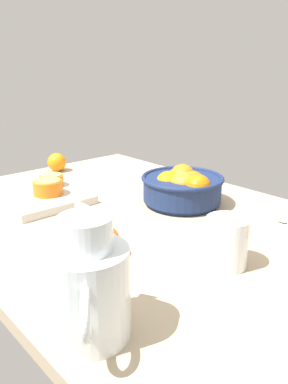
{
  "coord_description": "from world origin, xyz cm",
  "views": [
    {
      "loc": [
        73.19,
        -60.67,
        38.4
      ],
      "look_at": [
        1.31,
        3.98,
        5.79
      ],
      "focal_mm": 35.68,
      "sensor_mm": 36.0,
      "label": 1
    }
  ],
  "objects_px": {
    "juice_pitcher": "(88,293)",
    "cutting_board": "(34,194)",
    "loose_orange_0": "(103,241)",
    "fruit_bowl": "(183,187)",
    "orange_half_1": "(52,180)",
    "orange_half_0": "(48,187)",
    "juice_glass": "(226,245)",
    "loose_orange_2": "(57,162)"
  },
  "relations": [
    {
      "from": "orange_half_1",
      "to": "loose_orange_2",
      "type": "height_order",
      "value": "loose_orange_2"
    },
    {
      "from": "juice_glass",
      "to": "cutting_board",
      "type": "relative_size",
      "value": 0.29
    },
    {
      "from": "juice_glass",
      "to": "cutting_board",
      "type": "xyz_separation_m",
      "value": [
        -0.64,
        -0.09,
        -0.03
      ]
    },
    {
      "from": "cutting_board",
      "to": "orange_half_0",
      "type": "xyz_separation_m",
      "value": [
        0.07,
        0.01,
        0.03
      ]
    },
    {
      "from": "orange_half_1",
      "to": "loose_orange_2",
      "type": "xyz_separation_m",
      "value": [
        -0.22,
        0.14,
        -0.01
      ]
    },
    {
      "from": "juice_glass",
      "to": "juice_pitcher",
      "type": "bearing_deg",
      "value": -91.62
    },
    {
      "from": "juice_pitcher",
      "to": "cutting_board",
      "type": "bearing_deg",
      "value": 160.34
    },
    {
      "from": "cutting_board",
      "to": "loose_orange_0",
      "type": "height_order",
      "value": "loose_orange_0"
    },
    {
      "from": "cutting_board",
      "to": "loose_orange_2",
      "type": "relative_size",
      "value": 5.06
    },
    {
      "from": "orange_half_0",
      "to": "loose_orange_2",
      "type": "bearing_deg",
      "value": 146.08
    },
    {
      "from": "cutting_board",
      "to": "orange_half_0",
      "type": "bearing_deg",
      "value": 11.08
    },
    {
      "from": "orange_half_0",
      "to": "juice_glass",
      "type": "bearing_deg",
      "value": 8.09
    },
    {
      "from": "loose_orange_0",
      "to": "juice_pitcher",
      "type": "bearing_deg",
      "value": -40.85
    },
    {
      "from": "juice_pitcher",
      "to": "fruit_bowl",
      "type": "bearing_deg",
      "value": 119.31
    },
    {
      "from": "juice_glass",
      "to": "orange_half_0",
      "type": "relative_size",
      "value": 1.19
    },
    {
      "from": "juice_glass",
      "to": "orange_half_0",
      "type": "bearing_deg",
      "value": -171.91
    },
    {
      "from": "cutting_board",
      "to": "loose_orange_0",
      "type": "bearing_deg",
      "value": -8.53
    },
    {
      "from": "orange_half_0",
      "to": "orange_half_1",
      "type": "bearing_deg",
      "value": 143.9
    },
    {
      "from": "fruit_bowl",
      "to": "loose_orange_0",
      "type": "height_order",
      "value": "fruit_bowl"
    },
    {
      "from": "cutting_board",
      "to": "fruit_bowl",
      "type": "bearing_deg",
      "value": 41.05
    },
    {
      "from": "cutting_board",
      "to": "loose_orange_2",
      "type": "bearing_deg",
      "value": 136.7
    },
    {
      "from": "juice_glass",
      "to": "orange_half_1",
      "type": "relative_size",
      "value": 1.38
    },
    {
      "from": "orange_half_1",
      "to": "fruit_bowl",
      "type": "bearing_deg",
      "value": 34.43
    },
    {
      "from": "juice_pitcher",
      "to": "cutting_board",
      "type": "relative_size",
      "value": 0.57
    },
    {
      "from": "fruit_bowl",
      "to": "orange_half_1",
      "type": "xyz_separation_m",
      "value": [
        -0.34,
        -0.23,
        -0.01
      ]
    },
    {
      "from": "juice_pitcher",
      "to": "orange_half_0",
      "type": "bearing_deg",
      "value": 157.04
    },
    {
      "from": "orange_half_1",
      "to": "loose_orange_2",
      "type": "relative_size",
      "value": 1.07
    },
    {
      "from": "juice_pitcher",
      "to": "loose_orange_0",
      "type": "height_order",
      "value": "juice_pitcher"
    },
    {
      "from": "fruit_bowl",
      "to": "loose_orange_2",
      "type": "distance_m",
      "value": 0.56
    },
    {
      "from": "juice_glass",
      "to": "loose_orange_2",
      "type": "distance_m",
      "value": 0.86
    },
    {
      "from": "fruit_bowl",
      "to": "juice_glass",
      "type": "height_order",
      "value": "fruit_bowl"
    },
    {
      "from": "fruit_bowl",
      "to": "loose_orange_2",
      "type": "xyz_separation_m",
      "value": [
        -0.55,
        -0.09,
        -0.02
      ]
    },
    {
      "from": "juice_pitcher",
      "to": "orange_half_1",
      "type": "relative_size",
      "value": 2.67
    },
    {
      "from": "orange_half_0",
      "to": "cutting_board",
      "type": "bearing_deg",
      "value": -168.92
    },
    {
      "from": "juice_glass",
      "to": "orange_half_1",
      "type": "distance_m",
      "value": 0.64
    },
    {
      "from": "juice_glass",
      "to": "orange_half_0",
      "type": "height_order",
      "value": "juice_glass"
    },
    {
      "from": "orange_half_0",
      "to": "orange_half_1",
      "type": "distance_m",
      "value": 0.08
    },
    {
      "from": "juice_pitcher",
      "to": "loose_orange_2",
      "type": "relative_size",
      "value": 2.86
    },
    {
      "from": "orange_half_0",
      "to": "orange_half_1",
      "type": "xyz_separation_m",
      "value": [
        -0.07,
        0.05,
        -0.0
      ]
    },
    {
      "from": "loose_orange_0",
      "to": "loose_orange_2",
      "type": "xyz_separation_m",
      "value": [
        -0.66,
        0.27,
        -0.0
      ]
    },
    {
      "from": "cutting_board",
      "to": "loose_orange_2",
      "type": "height_order",
      "value": "loose_orange_2"
    },
    {
      "from": "orange_half_1",
      "to": "loose_orange_0",
      "type": "height_order",
      "value": "loose_orange_0"
    }
  ]
}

